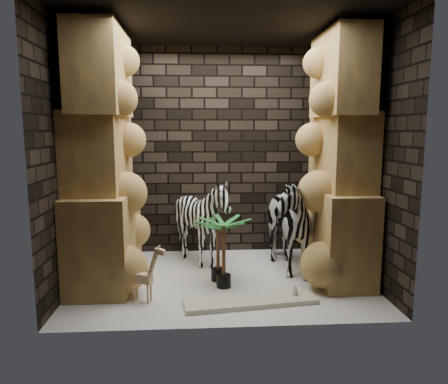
{
  "coord_description": "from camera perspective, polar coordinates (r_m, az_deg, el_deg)",
  "views": [
    {
      "loc": [
        -0.29,
        -4.88,
        1.82
      ],
      "look_at": [
        0.03,
        0.15,
        1.07
      ],
      "focal_mm": 33.37,
      "sensor_mm": 36.0,
      "label": 1
    }
  ],
  "objects": [
    {
      "name": "zebra_right",
      "position": [
        5.43,
        7.72,
        -3.13
      ],
      "size": [
        0.87,
        1.33,
        1.46
      ],
      "primitive_type": "imported",
      "rotation": [
        0.0,
        0.0,
        0.17
      ],
      "color": "white",
      "rests_on": "floor"
    },
    {
      "name": "ceiling",
      "position": [
        5.03,
        -0.26,
        22.07
      ],
      "size": [
        3.5,
        3.5,
        0.0
      ],
      "primitive_type": "plane",
      "rotation": [
        3.14,
        0.0,
        0.0
      ],
      "color": "black",
      "rests_on": "ground"
    },
    {
      "name": "surfboard",
      "position": [
        4.57,
        3.67,
        -14.66
      ],
      "size": [
        1.45,
        0.54,
        0.05
      ],
      "primitive_type": "cube",
      "rotation": [
        0.0,
        0.0,
        0.14
      ],
      "color": "beige",
      "rests_on": "floor"
    },
    {
      "name": "floor",
      "position": [
        5.22,
        -0.24,
        -11.9
      ],
      "size": [
        3.5,
        3.5,
        0.0
      ],
      "primitive_type": "plane",
      "color": "silver",
      "rests_on": "ground"
    },
    {
      "name": "palm_back",
      "position": [
        4.86,
        -0.04,
        -8.28
      ],
      "size": [
        0.36,
        0.36,
        0.84
      ],
      "primitive_type": null,
      "color": "#1C652A",
      "rests_on": "floor"
    },
    {
      "name": "wall_back",
      "position": [
        6.15,
        -0.95,
        5.53
      ],
      "size": [
        3.5,
        0.0,
        3.5
      ],
      "primitive_type": "plane",
      "rotation": [
        1.57,
        0.0,
        0.0
      ],
      "color": "black",
      "rests_on": "ground"
    },
    {
      "name": "palm_front",
      "position": [
        5.08,
        -0.82,
        -8.05
      ],
      "size": [
        0.36,
        0.36,
        0.75
      ],
      "primitive_type": null,
      "color": "#1C652A",
      "rests_on": "floor"
    },
    {
      "name": "wall_left",
      "position": [
        5.1,
        -20.32,
        4.38
      ],
      "size": [
        0.0,
        3.0,
        3.0
      ],
      "primitive_type": "plane",
      "rotation": [
        1.57,
        0.0,
        1.57
      ],
      "color": "black",
      "rests_on": "ground"
    },
    {
      "name": "rock_pillar_right",
      "position": [
        5.18,
        15.67,
        4.65
      ],
      "size": [
        0.58,
        1.25,
        3.0
      ],
      "primitive_type": null,
      "color": "#DEB459",
      "rests_on": "floor"
    },
    {
      "name": "giraffe_toy",
      "position": [
        4.59,
        -11.2,
        -10.67
      ],
      "size": [
        0.35,
        0.24,
        0.65
      ],
      "primitive_type": null,
      "rotation": [
        0.0,
        0.0,
        -0.4
      ],
      "color": "#F4CB90",
      "rests_on": "floor"
    },
    {
      "name": "wall_front",
      "position": [
        3.66,
        0.93,
        3.48
      ],
      "size": [
        3.5,
        0.0,
        3.5
      ],
      "primitive_type": "plane",
      "rotation": [
        -1.57,
        0.0,
        0.0
      ],
      "color": "black",
      "rests_on": "ground"
    },
    {
      "name": "zebra_left",
      "position": [
        5.62,
        -3.05,
        -4.63
      ],
      "size": [
        1.22,
        1.39,
        1.09
      ],
      "primitive_type": "imported",
      "rotation": [
        0.0,
        0.0,
        -0.24
      ],
      "color": "white",
      "rests_on": "floor"
    },
    {
      "name": "wall_right",
      "position": [
        5.3,
        19.05,
        4.58
      ],
      "size": [
        0.0,
        3.0,
        3.0
      ],
      "primitive_type": "plane",
      "rotation": [
        1.57,
        0.0,
        -1.57
      ],
      "color": "black",
      "rests_on": "ground"
    },
    {
      "name": "rock_pillar_left",
      "position": [
        5.02,
        -16.48,
        4.5
      ],
      "size": [
        0.68,
        1.3,
        3.0
      ],
      "primitive_type": null,
      "color": "#DEB459",
      "rests_on": "floor"
    }
  ]
}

